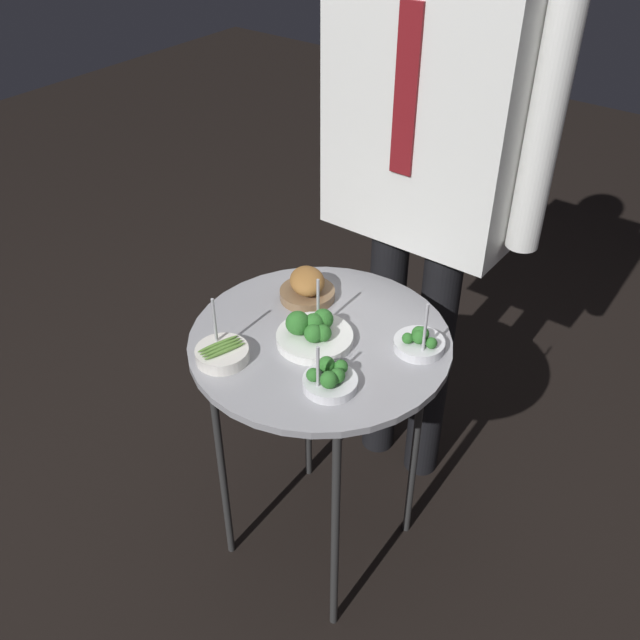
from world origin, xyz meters
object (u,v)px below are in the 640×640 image
object	(u,v)px
serving_cart	(320,359)
bowl_broccoli_back_left	(330,379)
bowl_broccoli_back_right	(419,342)
bowl_roast_near_rim	(307,287)
bowl_asparagus_center	(222,353)
waiter_figure	(428,144)
bowl_broccoli_front_center	(313,332)

from	to	relation	value
serving_cart	bowl_broccoli_back_left	world-z (taller)	bowl_broccoli_back_left
serving_cart	bowl_broccoli_back_right	bearing A→B (deg)	26.38
bowl_roast_near_rim	bowl_broccoli_back_left	bearing A→B (deg)	-43.97
bowl_broccoli_back_right	bowl_asparagus_center	world-z (taller)	bowl_broccoli_back_right
bowl_broccoli_back_right	waiter_figure	bearing A→B (deg)	121.50
bowl_asparagus_center	bowl_broccoli_back_left	size ratio (longest dim) A/B	1.15
bowl_roast_near_rim	bowl_asparagus_center	size ratio (longest dim) A/B	0.98
bowl_broccoli_back_right	bowl_broccoli_back_left	distance (m)	0.24
serving_cart	bowl_broccoli_back_left	size ratio (longest dim) A/B	6.06
bowl_asparagus_center	bowl_broccoli_back_left	bearing A→B (deg)	15.94
bowl_broccoli_front_center	waiter_figure	size ratio (longest dim) A/B	0.10
bowl_broccoli_front_center	bowl_broccoli_back_right	world-z (taller)	bowl_broccoli_back_right
bowl_broccoli_back_left	waiter_figure	xyz separation A→B (m)	(-0.12, 0.55, 0.30)
serving_cart	bowl_roast_near_rim	size ratio (longest dim) A/B	5.37
bowl_broccoli_front_center	waiter_figure	xyz separation A→B (m)	(0.01, 0.45, 0.30)
bowl_broccoli_back_right	waiter_figure	world-z (taller)	waiter_figure
serving_cart	bowl_broccoli_back_left	xyz separation A→B (m)	(0.12, -0.12, 0.09)
bowl_broccoli_front_center	bowl_broccoli_back_right	size ratio (longest dim) A/B	1.21
bowl_roast_near_rim	waiter_figure	size ratio (longest dim) A/B	0.08
waiter_figure	serving_cart	bearing A→B (deg)	-90.25
bowl_broccoli_front_center	bowl_broccoli_back_left	world-z (taller)	bowl_broccoli_front_center
bowl_roast_near_rim	bowl_broccoli_front_center	xyz separation A→B (m)	(0.12, -0.13, -0.01)
bowl_asparagus_center	bowl_broccoli_back_right	bearing A→B (deg)	41.67
bowl_broccoli_front_center	bowl_asparagus_center	world-z (taller)	bowl_asparagus_center
bowl_broccoli_back_right	bowl_broccoli_back_left	world-z (taller)	bowl_broccoli_back_right
bowl_roast_near_rim	bowl_asparagus_center	distance (m)	0.30
bowl_broccoli_back_right	bowl_asparagus_center	distance (m)	0.44
bowl_broccoli_back_right	bowl_broccoli_back_left	bearing A→B (deg)	-110.89
serving_cart	bowl_broccoli_front_center	distance (m)	0.09
serving_cart	bowl_asparagus_center	bearing A→B (deg)	-123.22
waiter_figure	bowl_broccoli_back_right	bearing A→B (deg)	-58.50
serving_cart	bowl_broccoli_back_right	distance (m)	0.24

